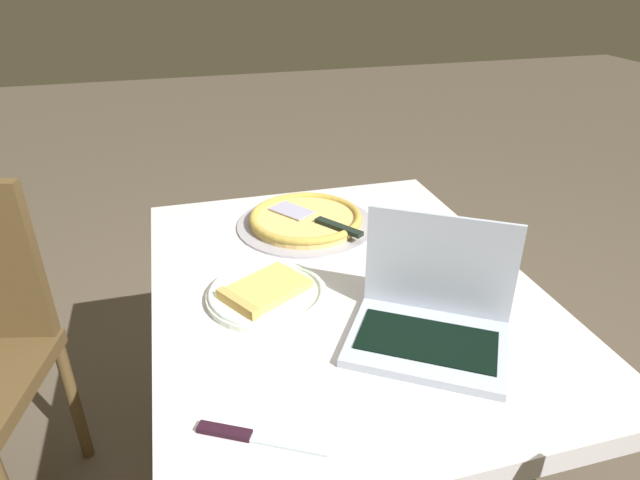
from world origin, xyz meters
TOP-DOWN VIEW (x-y plane):
  - dining_table at (0.00, 0.00)m, footprint 1.10×0.86m
  - laptop at (-0.23, -0.11)m, footprint 0.35×0.37m
  - pizza_plate at (-0.01, 0.18)m, footprint 0.27×0.27m
  - pizza_tray at (0.31, 0.01)m, footprint 0.38×0.38m
  - table_knife at (-0.40, 0.28)m, footprint 0.12×0.20m
  - drink_cup at (0.10, -0.24)m, footprint 0.08×0.08m

SIDE VIEW (x-z plane):
  - dining_table at x=0.00m, z-range 0.28..0.98m
  - table_knife at x=-0.40m, z-range 0.70..0.71m
  - pizza_plate at x=-0.01m, z-range 0.70..0.74m
  - pizza_tray at x=0.31m, z-range 0.70..0.74m
  - drink_cup at x=0.10m, z-range 0.71..0.79m
  - laptop at x=-0.23m, z-range 0.64..0.87m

